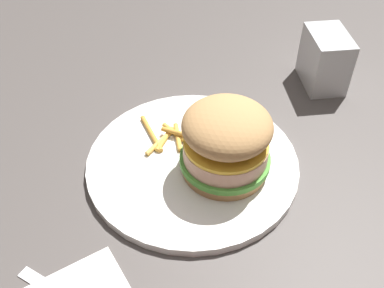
% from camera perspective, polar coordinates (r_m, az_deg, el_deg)
% --- Properties ---
extents(ground_plane, '(1.60, 1.60, 0.00)m').
position_cam_1_polar(ground_plane, '(0.62, -0.75, -3.40)').
color(ground_plane, '#47423F').
extents(plate, '(0.29, 0.29, 0.01)m').
position_cam_1_polar(plate, '(0.62, 0.00, -2.39)').
color(plate, white).
rests_on(plate, ground_plane).
extents(sandwich, '(0.12, 0.12, 0.10)m').
position_cam_1_polar(sandwich, '(0.57, 4.38, 0.36)').
color(sandwich, tan).
rests_on(sandwich, plate).
extents(fries_pile, '(0.07, 0.11, 0.01)m').
position_cam_1_polar(fries_pile, '(0.64, -3.04, 0.91)').
color(fries_pile, gold).
rests_on(fries_pile, plate).
extents(napkin_dispenser, '(0.10, 0.11, 0.09)m').
position_cam_1_polar(napkin_dispenser, '(0.78, 16.55, 10.26)').
color(napkin_dispenser, '#B7BABF').
rests_on(napkin_dispenser, ground_plane).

